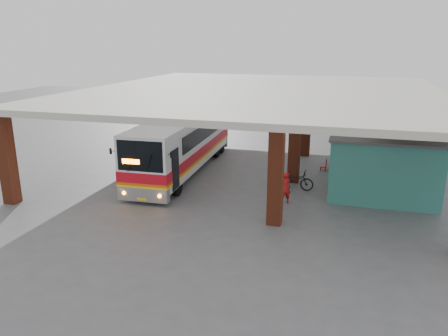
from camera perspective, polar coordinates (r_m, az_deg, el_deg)
The scene contains 8 objects.
ground at distance 22.16m, azimuth 0.24°, elevation -3.41°, with size 90.00×90.00×0.00m, color #515154.
brick_columns at distance 25.97m, azimuth 6.33°, elevation 4.42°, with size 20.10×21.60×4.35m.
canopy_roof at distance 27.24m, azimuth 5.10°, elevation 9.96°, with size 21.00×23.00×0.30m, color beige.
shop_building at distance 24.84m, azimuth 19.78°, elevation 1.55°, with size 5.20×8.20×3.11m.
coach_bus at distance 25.74m, azimuth -5.39°, elevation 3.35°, with size 3.00×12.15×3.51m.
motorcycle at distance 22.95m, azimuth 9.14°, elevation -1.53°, with size 0.70×2.02×1.06m, color black.
pedestrian at distance 20.88m, azimuth 7.98°, elevation -2.58°, with size 0.56×0.37×1.55m, color red.
red_chair at distance 26.79m, azimuth 13.03°, elevation 0.38°, with size 0.37×0.37×0.71m.
Camera 1 is at (5.73, -20.07, 7.46)m, focal length 35.00 mm.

